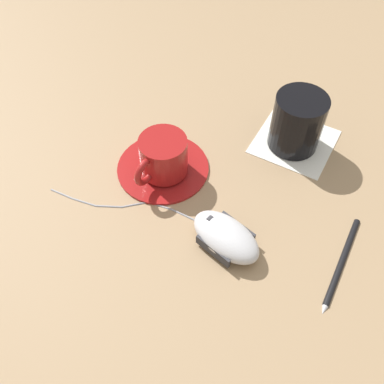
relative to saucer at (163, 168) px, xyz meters
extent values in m
plane|color=#9E7F5B|center=(0.12, 0.00, 0.00)|extent=(3.00, 3.00, 0.00)
cylinder|color=maroon|center=(0.00, 0.00, 0.00)|extent=(0.15, 0.15, 0.01)
cylinder|color=maroon|center=(0.00, 0.00, 0.03)|extent=(0.07, 0.07, 0.06)
torus|color=maroon|center=(-0.02, -0.04, 0.04)|extent=(0.03, 0.05, 0.05)
ellipsoid|color=silver|center=(0.10, -0.13, 0.01)|extent=(0.12, 0.11, 0.04)
cylinder|color=#38383D|center=(0.08, -0.11, 0.02)|extent=(0.01, 0.01, 0.01)
cube|color=#38383D|center=(0.09, -0.15, 0.01)|extent=(0.05, 0.04, 0.02)
cube|color=#38383D|center=(0.12, -0.11, 0.01)|extent=(0.05, 0.04, 0.02)
cylinder|color=gray|center=(0.04, -0.08, 0.00)|extent=(0.04, 0.02, 0.00)
cylinder|color=gray|center=(0.01, -0.07, 0.00)|extent=(0.04, 0.01, 0.00)
cylinder|color=gray|center=(-0.03, -0.07, 0.00)|extent=(0.04, 0.02, 0.00)
cylinder|color=gray|center=(-0.07, -0.08, 0.00)|extent=(0.04, 0.00, 0.00)
cylinder|color=gray|center=(-0.11, -0.07, 0.00)|extent=(0.04, 0.01, 0.00)
cylinder|color=gray|center=(-0.15, -0.06, 0.00)|extent=(0.04, 0.02, 0.00)
sphere|color=gray|center=(0.06, -0.09, 0.00)|extent=(0.00, 0.00, 0.00)
sphere|color=gray|center=(0.02, -0.08, 0.00)|extent=(0.00, 0.00, 0.00)
sphere|color=gray|center=(-0.01, -0.07, 0.00)|extent=(0.00, 0.00, 0.00)
sphere|color=gray|center=(-0.05, -0.08, 0.00)|extent=(0.00, 0.00, 0.00)
sphere|color=gray|center=(-0.09, -0.08, 0.00)|extent=(0.00, 0.00, 0.00)
sphere|color=gray|center=(-0.13, -0.07, 0.00)|extent=(0.00, 0.00, 0.00)
sphere|color=gray|center=(-0.16, -0.06, 0.00)|extent=(0.00, 0.00, 0.00)
cube|color=silver|center=(0.21, 0.08, 0.00)|extent=(0.16, 0.16, 0.00)
cylinder|color=black|center=(0.21, 0.08, 0.04)|extent=(0.08, 0.08, 0.09)
cylinder|color=black|center=(0.26, -0.14, 0.00)|extent=(0.07, 0.14, 0.01)
cone|color=silver|center=(0.23, -0.21, 0.00)|extent=(0.01, 0.01, 0.01)
camera|label=1|loc=(0.09, -0.43, 0.51)|focal=40.00mm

